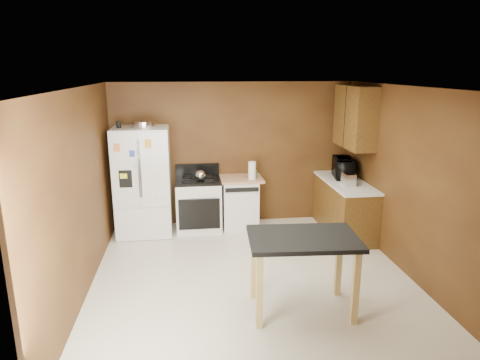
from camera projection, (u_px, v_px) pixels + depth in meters
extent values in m
plane|color=silver|center=(252.00, 278.00, 5.72)|extent=(4.50, 4.50, 0.00)
plane|color=white|center=(254.00, 87.00, 5.09)|extent=(4.50, 4.50, 0.00)
plane|color=#573717|center=(233.00, 154.00, 7.56)|extent=(4.20, 0.00, 4.20)
plane|color=#573717|center=(299.00, 268.00, 3.25)|extent=(4.20, 0.00, 4.20)
plane|color=#573717|center=(81.00, 194.00, 5.15)|extent=(0.00, 4.50, 4.50)
plane|color=#573717|center=(409.00, 183.00, 5.66)|extent=(0.00, 4.50, 4.50)
cylinder|color=silver|center=(144.00, 124.00, 6.89)|extent=(0.40, 0.40, 0.10)
cylinder|color=black|center=(119.00, 125.00, 6.75)|extent=(0.07, 0.07, 0.11)
sphere|color=silver|center=(200.00, 175.00, 7.13)|extent=(0.18, 0.18, 0.18)
cylinder|color=white|center=(252.00, 170.00, 7.25)|extent=(0.15, 0.15, 0.30)
cylinder|color=green|center=(254.00, 174.00, 7.42)|extent=(0.13, 0.13, 0.11)
cube|color=silver|center=(348.00, 179.00, 6.86)|extent=(0.16, 0.26, 0.19)
imported|color=black|center=(343.00, 169.00, 7.32)|extent=(0.47, 0.62, 0.31)
cube|color=white|center=(143.00, 181.00, 7.10)|extent=(0.90, 0.75, 1.80)
cube|color=white|center=(125.00, 171.00, 6.63)|extent=(0.43, 0.02, 1.20)
cube|color=white|center=(154.00, 170.00, 6.69)|extent=(0.43, 0.02, 1.20)
cube|color=white|center=(143.00, 224.00, 6.89)|extent=(0.88, 0.02, 0.54)
cube|color=black|center=(126.00, 179.00, 6.66)|extent=(0.20, 0.01, 0.28)
cylinder|color=silver|center=(139.00, 169.00, 6.63)|extent=(0.02, 0.02, 0.90)
cylinder|color=silver|center=(141.00, 169.00, 6.63)|extent=(0.02, 0.02, 0.90)
cube|color=orange|center=(117.00, 148.00, 6.50)|extent=(0.09, 0.00, 0.12)
cube|color=blue|center=(132.00, 154.00, 6.56)|extent=(0.08, 0.00, 0.10)
cube|color=gold|center=(148.00, 144.00, 6.55)|extent=(0.10, 0.00, 0.13)
cube|color=#FCF72A|center=(124.00, 176.00, 6.63)|extent=(0.11, 0.00, 0.08)
cube|color=white|center=(160.00, 193.00, 6.77)|extent=(0.09, 0.00, 0.10)
cube|color=#95DFCB|center=(136.00, 166.00, 6.61)|extent=(0.07, 0.00, 0.07)
cube|color=white|center=(199.00, 205.00, 7.38)|extent=(0.76, 0.65, 0.85)
cube|color=black|center=(198.00, 180.00, 7.27)|extent=(0.76, 0.65, 0.05)
cube|color=black|center=(197.00, 169.00, 7.51)|extent=(0.76, 0.06, 0.20)
cube|color=black|center=(199.00, 214.00, 7.07)|extent=(0.68, 0.02, 0.52)
cylinder|color=silver|center=(199.00, 198.00, 6.99)|extent=(0.62, 0.02, 0.02)
cylinder|color=black|center=(187.00, 177.00, 7.39)|extent=(0.17, 0.17, 0.02)
cylinder|color=black|center=(208.00, 176.00, 7.44)|extent=(0.17, 0.17, 0.02)
cylinder|color=black|center=(187.00, 181.00, 7.08)|extent=(0.17, 0.17, 0.02)
cylinder|color=black|center=(209.00, 181.00, 7.13)|extent=(0.17, 0.17, 0.02)
cube|color=white|center=(240.00, 203.00, 7.49)|extent=(0.60, 0.60, 0.85)
cube|color=black|center=(242.00, 190.00, 7.11)|extent=(0.56, 0.02, 0.07)
cube|color=tan|center=(240.00, 179.00, 7.38)|extent=(0.78, 0.62, 0.04)
cube|color=brown|center=(344.00, 208.00, 7.22)|extent=(0.60, 1.55, 0.86)
cube|color=white|center=(346.00, 182.00, 7.11)|extent=(0.63, 1.58, 0.04)
cube|color=brown|center=(355.00, 117.00, 6.95)|extent=(0.35, 1.05, 1.00)
cube|color=black|center=(345.00, 117.00, 6.93)|extent=(0.01, 0.01, 1.00)
cube|color=black|center=(303.00, 238.00, 4.76)|extent=(1.26, 0.89, 0.05)
cube|color=tan|center=(254.00, 264.00, 5.15)|extent=(0.08, 0.08, 0.87)
cube|color=tan|center=(339.00, 262.00, 5.21)|extent=(0.08, 0.08, 0.87)
cube|color=tan|center=(260.00, 291.00, 4.53)|extent=(0.08, 0.08, 0.87)
cube|color=tan|center=(356.00, 288.00, 4.59)|extent=(0.08, 0.08, 0.87)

